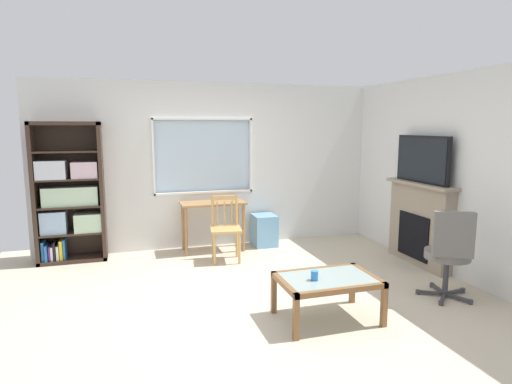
{
  "coord_description": "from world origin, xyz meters",
  "views": [
    {
      "loc": [
        -1.27,
        -4.31,
        1.87
      ],
      "look_at": [
        0.22,
        0.53,
        1.09
      ],
      "focal_mm": 30.03,
      "sensor_mm": 36.0,
      "label": 1
    }
  ],
  "objects_px": {
    "tv": "(422,159)",
    "sippy_cup": "(315,275)",
    "wooden_chair": "(226,228)",
    "desk_under_window": "(213,211)",
    "plastic_drawer_unit": "(264,230)",
    "coffee_table": "(327,283)",
    "bookshelf": "(69,197)",
    "fireplace": "(420,224)",
    "office_chair": "(449,250)"
  },
  "relations": [
    {
      "from": "coffee_table",
      "to": "sippy_cup",
      "type": "height_order",
      "value": "sippy_cup"
    },
    {
      "from": "plastic_drawer_unit",
      "to": "office_chair",
      "type": "distance_m",
      "value": 2.91
    },
    {
      "from": "tv",
      "to": "wooden_chair",
      "type": "bearing_deg",
      "value": 159.26
    },
    {
      "from": "office_chair",
      "to": "coffee_table",
      "type": "height_order",
      "value": "office_chair"
    },
    {
      "from": "bookshelf",
      "to": "coffee_table",
      "type": "distance_m",
      "value": 3.8
    },
    {
      "from": "bookshelf",
      "to": "coffee_table",
      "type": "height_order",
      "value": "bookshelf"
    },
    {
      "from": "tv",
      "to": "coffee_table",
      "type": "relative_size",
      "value": 1.06
    },
    {
      "from": "plastic_drawer_unit",
      "to": "desk_under_window",
      "type": "bearing_deg",
      "value": -176.54
    },
    {
      "from": "plastic_drawer_unit",
      "to": "coffee_table",
      "type": "xyz_separation_m",
      "value": [
        -0.24,
        -2.68,
        0.12
      ]
    },
    {
      "from": "tv",
      "to": "bookshelf",
      "type": "bearing_deg",
      "value": 161.02
    },
    {
      "from": "desk_under_window",
      "to": "plastic_drawer_unit",
      "type": "relative_size",
      "value": 1.95
    },
    {
      "from": "fireplace",
      "to": "coffee_table",
      "type": "bearing_deg",
      "value": -148.83
    },
    {
      "from": "bookshelf",
      "to": "desk_under_window",
      "type": "bearing_deg",
      "value": -3.15
    },
    {
      "from": "fireplace",
      "to": "coffee_table",
      "type": "height_order",
      "value": "fireplace"
    },
    {
      "from": "bookshelf",
      "to": "sippy_cup",
      "type": "bearing_deg",
      "value": -48.89
    },
    {
      "from": "coffee_table",
      "to": "sippy_cup",
      "type": "distance_m",
      "value": 0.19
    },
    {
      "from": "desk_under_window",
      "to": "plastic_drawer_unit",
      "type": "bearing_deg",
      "value": 3.46
    },
    {
      "from": "wooden_chair",
      "to": "office_chair",
      "type": "distance_m",
      "value": 2.86
    },
    {
      "from": "plastic_drawer_unit",
      "to": "tv",
      "type": "distance_m",
      "value": 2.56
    },
    {
      "from": "wooden_chair",
      "to": "coffee_table",
      "type": "relative_size",
      "value": 0.96
    },
    {
      "from": "plastic_drawer_unit",
      "to": "fireplace",
      "type": "distance_m",
      "value": 2.31
    },
    {
      "from": "sippy_cup",
      "to": "fireplace",
      "type": "bearing_deg",
      "value": 30.01
    },
    {
      "from": "tv",
      "to": "sippy_cup",
      "type": "relative_size",
      "value": 11.06
    },
    {
      "from": "bookshelf",
      "to": "plastic_drawer_unit",
      "type": "distance_m",
      "value": 2.89
    },
    {
      "from": "tv",
      "to": "coffee_table",
      "type": "height_order",
      "value": "tv"
    },
    {
      "from": "wooden_chair",
      "to": "tv",
      "type": "distance_m",
      "value": 2.8
    },
    {
      "from": "desk_under_window",
      "to": "plastic_drawer_unit",
      "type": "height_order",
      "value": "desk_under_window"
    },
    {
      "from": "wooden_chair",
      "to": "plastic_drawer_unit",
      "type": "xyz_separation_m",
      "value": [
        0.75,
        0.56,
        -0.22
      ]
    },
    {
      "from": "desk_under_window",
      "to": "sippy_cup",
      "type": "bearing_deg",
      "value": -80.68
    },
    {
      "from": "bookshelf",
      "to": "coffee_table",
      "type": "xyz_separation_m",
      "value": [
        2.58,
        -2.74,
        -0.54
      ]
    },
    {
      "from": "fireplace",
      "to": "coffee_table",
      "type": "xyz_separation_m",
      "value": [
        -1.96,
        -1.19,
        -0.2
      ]
    },
    {
      "from": "plastic_drawer_unit",
      "to": "office_chair",
      "type": "height_order",
      "value": "office_chair"
    },
    {
      "from": "fireplace",
      "to": "wooden_chair",
      "type": "bearing_deg",
      "value": 159.4
    },
    {
      "from": "bookshelf",
      "to": "office_chair",
      "type": "height_order",
      "value": "bookshelf"
    },
    {
      "from": "fireplace",
      "to": "coffee_table",
      "type": "relative_size",
      "value": 1.29
    },
    {
      "from": "desk_under_window",
      "to": "wooden_chair",
      "type": "relative_size",
      "value": 1.06
    },
    {
      "from": "bookshelf",
      "to": "office_chair",
      "type": "bearing_deg",
      "value": -33.58
    },
    {
      "from": "plastic_drawer_unit",
      "to": "coffee_table",
      "type": "relative_size",
      "value": 0.52
    },
    {
      "from": "bookshelf",
      "to": "desk_under_window",
      "type": "relative_size",
      "value": 2.02
    },
    {
      "from": "fireplace",
      "to": "coffee_table",
      "type": "distance_m",
      "value": 2.3
    },
    {
      "from": "fireplace",
      "to": "tv",
      "type": "xyz_separation_m",
      "value": [
        -0.02,
        -0.0,
        0.87
      ]
    },
    {
      "from": "coffee_table",
      "to": "sippy_cup",
      "type": "xyz_separation_m",
      "value": [
        -0.15,
        -0.04,
        0.11
      ]
    },
    {
      "from": "desk_under_window",
      "to": "sippy_cup",
      "type": "height_order",
      "value": "desk_under_window"
    },
    {
      "from": "sippy_cup",
      "to": "plastic_drawer_unit",
      "type": "bearing_deg",
      "value": 81.86
    },
    {
      "from": "desk_under_window",
      "to": "wooden_chair",
      "type": "distance_m",
      "value": 0.54
    },
    {
      "from": "coffee_table",
      "to": "fireplace",
      "type": "bearing_deg",
      "value": 31.17
    },
    {
      "from": "tv",
      "to": "plastic_drawer_unit",
      "type": "bearing_deg",
      "value": 138.8
    },
    {
      "from": "desk_under_window",
      "to": "sippy_cup",
      "type": "distance_m",
      "value": 2.71
    },
    {
      "from": "bookshelf",
      "to": "wooden_chair",
      "type": "relative_size",
      "value": 2.14
    },
    {
      "from": "desk_under_window",
      "to": "fireplace",
      "type": "bearing_deg",
      "value": -29.52
    }
  ]
}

